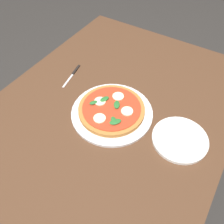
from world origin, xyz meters
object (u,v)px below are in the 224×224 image
(plate_white, at_px, (180,140))
(pizza, at_px, (112,109))
(dining_table, at_px, (111,122))
(serving_tray, at_px, (112,113))
(knife, at_px, (74,73))

(plate_white, bearing_deg, pizza, 93.07)
(pizza, bearing_deg, plate_white, -86.93)
(dining_table, height_order, serving_tray, serving_tray)
(plate_white, xyz_separation_m, knife, (0.10, 0.59, -0.00))
(plate_white, height_order, knife, plate_white)
(dining_table, xyz_separation_m, serving_tray, (-0.02, -0.02, 0.10))
(serving_tray, bearing_deg, pizza, 52.59)
(dining_table, relative_size, knife, 7.60)
(serving_tray, relative_size, pizza, 1.23)
(serving_tray, xyz_separation_m, knife, (0.12, 0.30, -0.00))
(dining_table, bearing_deg, plate_white, -90.59)
(dining_table, relative_size, plate_white, 6.00)
(pizza, xyz_separation_m, plate_white, (0.02, -0.30, -0.02))
(knife, bearing_deg, dining_table, -109.27)
(dining_table, height_order, pizza, pizza)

